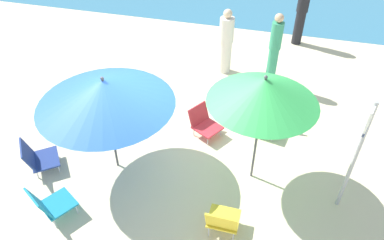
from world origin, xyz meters
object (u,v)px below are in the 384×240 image
Objects in this scene: beach_chair_d at (37,157)px; person_c at (274,50)px; umbrella_blue at (105,92)px; beach_chair_a at (49,204)px; beach_bag at (115,110)px; beach_chair_b at (204,122)px; person_a at (302,12)px; warning_sign at (360,144)px; beach_chair_c at (268,116)px; person_d at (86,103)px; beach_chair_e at (223,220)px; swim_ring at (147,111)px; person_b at (226,42)px; umbrella_green at (264,91)px.

beach_chair_d is 0.44× the size of person_c.
beach_chair_a is at bearing -110.68° from umbrella_blue.
beach_chair_d reaches higher than beach_bag.
beach_chair_b is 0.40× the size of person_a.
umbrella_blue is at bearing -158.44° from warning_sign.
person_a is at bearing -173.94° from beach_chair_c.
person_d is (-3.45, -2.37, -0.42)m from person_c.
beach_chair_d is 3.43m from beach_chair_e.
umbrella_blue reaches higher than swim_ring.
person_c reaches higher than person_b.
beach_chair_a is 0.95× the size of beach_chair_d.
umbrella_green is at bearing -17.22° from beach_bag.
umbrella_blue is 1.86m from person_d.
umbrella_green reaches higher than umbrella_blue.
beach_chair_e is at bearing -128.39° from warning_sign.
person_a is (0.40, 3.97, 0.58)m from beach_chair_c.
umbrella_green is 3.14m from person_c.
beach_chair_b is 1.08× the size of beach_chair_c.
beach_chair_d is 1.45× the size of swim_ring.
person_d is at bearing -66.93° from beach_chair_c.
umbrella_green reaches higher than person_a.
person_a is at bearing 51.13° from beach_bag.
umbrella_green reaches higher than beach_chair_a.
person_c is at bearing 54.97° from umbrella_blue.
umbrella_blue is at bearing -170.98° from umbrella_green.
umbrella_blue reaches higher than person_d.
person_c is at bearing 136.20° from person_b.
umbrella_green reaches higher than beach_chair_b.
person_b is 1.19m from person_c.
beach_chair_d is at bearing 81.69° from beach_chair_e.
warning_sign reaches higher than person_a.
beach_chair_e is 3.73m from person_d.
person_b is at bearing 145.47° from warning_sign.
beach_chair_b is 1.03× the size of beach_chair_e.
umbrella_green is at bearing 9.02° from umbrella_blue.
beach_chair_a is 5.53m from person_c.
person_c is 3.74m from beach_bag.
umbrella_green is at bearing -11.47° from beach_chair_e.
person_c reaches higher than beach_chair_c.
beach_chair_e is 1.32× the size of swim_ring.
beach_chair_e is 4.36m from person_c.
person_d reaches higher than beach_chair_d.
person_c is (3.66, 3.82, 0.61)m from beach_chair_d.
umbrella_blue reaches higher than person_b.
umbrella_blue is 1.37× the size of person_b.
umbrella_blue reaches higher than beach_chair_d.
beach_chair_b is 1.37× the size of swim_ring.
beach_chair_d is 5.33m from person_c.
beach_chair_a is 0.45× the size of person_b.
person_d is at bearing 58.48° from beach_chair_e.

